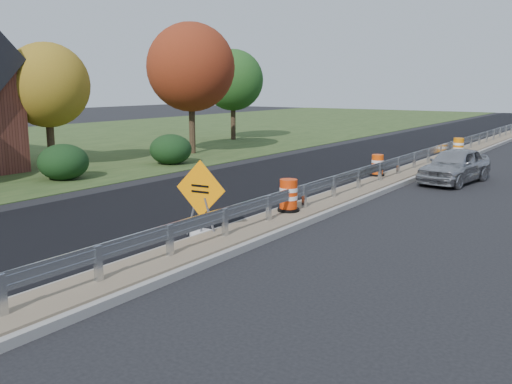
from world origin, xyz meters
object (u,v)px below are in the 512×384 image
Objects in this scene: barrel_median_mid at (377,166)px; barrel_median_near at (289,196)px; caution_sign at (201,218)px; car_silver at (455,165)px; barrel_median_far at (458,147)px.

barrel_median_near is at bearing -86.99° from barrel_median_mid.
barrel_median_near is (0.76, 3.13, 0.17)m from caution_sign.
caution_sign is at bearing -96.44° from car_silver.
barrel_median_far is at bearing 111.60° from car_silver.
barrel_median_near is 1.10× the size of barrel_median_mid.
caution_sign is 12.69m from car_silver.
caution_sign is 19.39m from barrel_median_far.
barrel_median_near is 7.79m from barrel_median_mid.
caution_sign reaches higher than barrel_median_near.
caution_sign is at bearing -91.84° from barrel_median_mid.
caution_sign is 3.23m from barrel_median_near.
barrel_median_near reaches higher than barrel_median_far.
barrel_median_mid is 0.21× the size of car_silver.
barrel_median_far is at bearing 80.52° from caution_sign.
barrel_median_near is at bearing -96.61° from car_silver.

